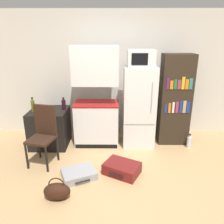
{
  "coord_description": "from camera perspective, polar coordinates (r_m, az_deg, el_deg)",
  "views": [
    {
      "loc": [
        -0.08,
        -2.74,
        2.08
      ],
      "look_at": [
        -0.12,
        0.85,
        0.83
      ],
      "focal_mm": 35.0,
      "sensor_mm": 36.0,
      "label": 1
    }
  ],
  "objects": [
    {
      "name": "wall_back",
      "position": [
        4.81,
        3.96,
        9.78
      ],
      "size": [
        6.4,
        0.1,
        2.6
      ],
      "color": "silver",
      "rests_on": "ground_plane"
    },
    {
      "name": "water_bottle_front",
      "position": [
        4.58,
        19.48,
        -7.35
      ],
      "size": [
        0.08,
        0.08,
        0.29
      ],
      "color": "silver",
      "rests_on": "ground_plane"
    },
    {
      "name": "bottle_wine_dark",
      "position": [
        4.34,
        -12.5,
        1.95
      ],
      "size": [
        0.08,
        0.08,
        0.24
      ],
      "color": "black",
      "rests_on": "side_table"
    },
    {
      "name": "bottle_amber_beer",
      "position": [
        4.2,
        -18.14,
        0.32
      ],
      "size": [
        0.06,
        0.06,
        0.15
      ],
      "color": "brown",
      "rests_on": "side_table"
    },
    {
      "name": "ground_plane",
      "position": [
        3.43,
        1.87,
        -18.1
      ],
      "size": [
        24.0,
        24.0,
        0.0
      ],
      "primitive_type": "plane",
      "color": "tan"
    },
    {
      "name": "bottle_olive_oil",
      "position": [
        4.35,
        -19.94,
        1.54
      ],
      "size": [
        0.07,
        0.07,
        0.28
      ],
      "color": "#566619",
      "rests_on": "side_table"
    },
    {
      "name": "chair",
      "position": [
        3.84,
        -17.45,
        -4.65
      ],
      "size": [
        0.49,
        0.49,
        1.01
      ],
      "rotation": [
        0.0,
        0.0,
        -0.25
      ],
      "color": "black",
      "rests_on": "ground_plane"
    },
    {
      "name": "bookshelf",
      "position": [
        4.48,
        16.09,
        3.0
      ],
      "size": [
        0.59,
        0.38,
        1.78
      ],
      "color": "#2D2319",
      "rests_on": "ground_plane"
    },
    {
      "name": "suitcase_small_flat",
      "position": [
        3.56,
        -8.64,
        -15.66
      ],
      "size": [
        0.62,
        0.56,
        0.12
      ],
      "rotation": [
        0.0,
        0.0,
        0.42
      ],
      "color": "#99999E",
      "rests_on": "ground_plane"
    },
    {
      "name": "refrigerator",
      "position": [
        4.28,
        7.02,
        1.34
      ],
      "size": [
        0.6,
        0.59,
        1.56
      ],
      "color": "white",
      "rests_on": "ground_plane"
    },
    {
      "name": "suitcase_large_flat",
      "position": [
        3.6,
        2.6,
        -14.49
      ],
      "size": [
        0.65,
        0.59,
        0.18
      ],
      "rotation": [
        0.0,
        0.0,
        -0.49
      ],
      "color": "maroon",
      "rests_on": "ground_plane"
    },
    {
      "name": "side_table",
      "position": [
        4.52,
        -15.91,
        -3.92
      ],
      "size": [
        0.71,
        0.7,
        0.73
      ],
      "color": "black",
      "rests_on": "ground_plane"
    },
    {
      "name": "handbag",
      "position": [
        3.18,
        -14.17,
        -19.42
      ],
      "size": [
        0.36,
        0.2,
        0.33
      ],
      "color": "#33190F",
      "rests_on": "ground_plane"
    },
    {
      "name": "microwave",
      "position": [
        4.1,
        7.55,
        13.79
      ],
      "size": [
        0.49,
        0.42,
        0.3
      ],
      "color": "silver",
      "rests_on": "refrigerator"
    },
    {
      "name": "kitchen_hutch",
      "position": [
        4.26,
        -4.12,
        3.01
      ],
      "size": [
        0.87,
        0.53,
        1.93
      ],
      "color": "white",
      "rests_on": "ground_plane"
    }
  ]
}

